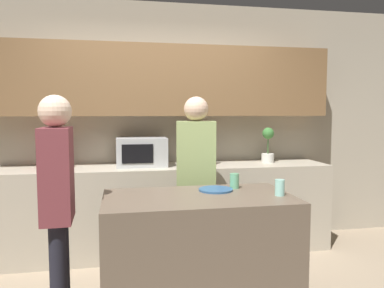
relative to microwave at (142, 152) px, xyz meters
name	(u,v)px	position (x,y,z in m)	size (l,w,h in m)	color
back_wall	(158,108)	(0.20, 0.23, 0.46)	(6.40, 0.40, 2.70)	#B2A893
back_counter	(162,209)	(0.20, -0.04, -0.61)	(3.60, 0.62, 0.92)	#B7AD99
kitchen_island	(198,256)	(0.33, -1.37, -0.63)	(1.35, 0.74, 0.90)	brown
microwave	(142,152)	(0.00, 0.00, 0.00)	(0.52, 0.39, 0.30)	#B7BABC
toaster	(53,159)	(-0.89, 0.00, -0.06)	(0.26, 0.16, 0.18)	#B21E19
potted_plant	(268,145)	(1.41, 0.00, 0.05)	(0.14, 0.14, 0.39)	silver
bottle_0	(189,156)	(0.49, -0.13, -0.04)	(0.08, 0.08, 0.30)	black
bottle_1	(199,157)	(0.60, -0.11, -0.06)	(0.07, 0.07, 0.24)	#194723
bottle_2	(206,154)	(0.67, -0.13, -0.03)	(0.08, 0.08, 0.32)	#472814
bottle_3	(212,153)	(0.76, -0.03, -0.02)	(0.07, 0.07, 0.33)	maroon
plate_on_island	(216,190)	(0.49, -1.23, -0.17)	(0.26, 0.26, 0.01)	#2D5684
cup_0	(280,188)	(0.90, -1.47, -0.12)	(0.07, 0.07, 0.12)	#A0E5D7
cup_1	(234,181)	(0.66, -1.17, -0.12)	(0.07, 0.07, 0.12)	#6DBB89
person_left	(196,172)	(0.44, -0.74, -0.11)	(0.37, 0.24, 1.63)	black
person_center	(58,195)	(-0.62, -1.41, -0.13)	(0.21, 0.35, 1.60)	black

